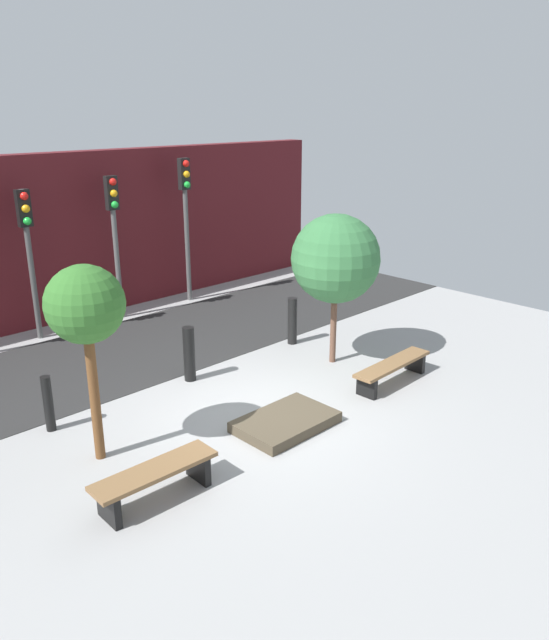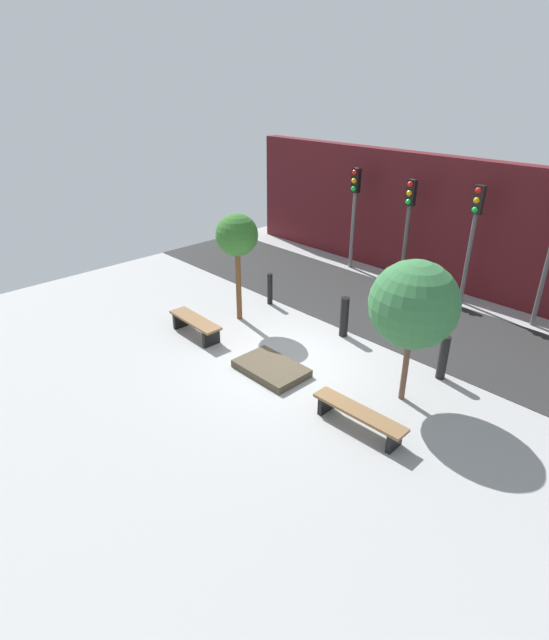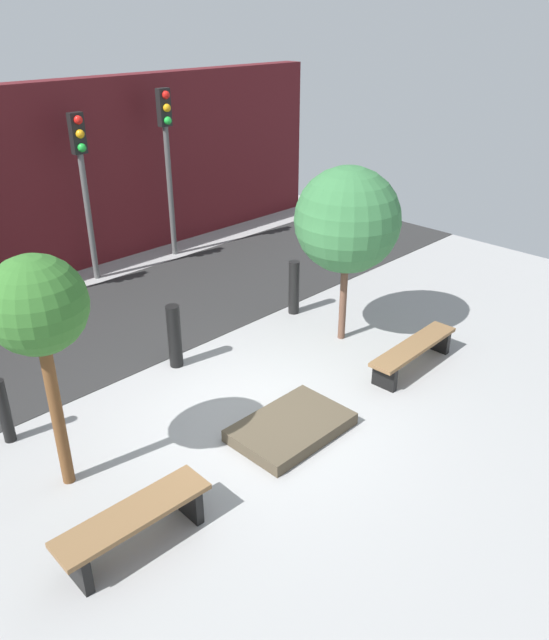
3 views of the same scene
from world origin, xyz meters
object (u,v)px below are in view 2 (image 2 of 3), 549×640
object	(u,v)px
tree_behind_right_bench	(414,305)
bollard_left	(344,317)
bench_left	(195,324)
bollard_center	(443,358)
traffic_light_west	(354,200)
bollard_far_left	(270,289)
traffic_light_mid_west	(408,213)
bench_right	(359,415)
planter_bed	(271,368)
traffic_light_mid_east	(474,224)
tree_behind_left_bench	(237,236)

from	to	relation	value
tree_behind_right_bench	bollard_left	xyz separation A→B (m)	(-2.62, 1.29, -1.61)
bench_left	bollard_center	bearing A→B (deg)	28.67
tree_behind_right_bench	traffic_light_west	world-z (taller)	traffic_light_west
bollard_far_left	traffic_light_mid_west	world-z (taller)	traffic_light_mid_west
bollard_left	tree_behind_right_bench	bearing A→B (deg)	-26.21
bench_right	bollard_far_left	distance (m)	6.05
bench_left	bench_right	xyz separation A→B (m)	(5.24, 0.00, -0.03)
planter_bed	traffic_light_mid_east	bearing A→B (deg)	81.20
bollard_left	bench_right	bearing A→B (deg)	-46.44
bench_left	bollard_left	bearing A→B (deg)	48.04
bench_left	planter_bed	size ratio (longest dim) A/B	1.09
bollard_center	traffic_light_west	world-z (taller)	traffic_light_west
bench_left	bench_right	bearing A→B (deg)	1.60
planter_bed	traffic_light_west	distance (m)	7.74
planter_bed	bollard_center	distance (m)	3.79
traffic_light_west	bench_left	bearing A→B (deg)	-85.86
traffic_light_mid_east	tree_behind_right_bench	bearing A→B (deg)	-73.85
traffic_light_mid_west	tree_behind_right_bench	bearing A→B (deg)	-56.15
bench_left	planter_bed	xyz separation A→B (m)	(2.62, 0.20, -0.25)
traffic_light_mid_east	tree_behind_left_bench	bearing A→B (deg)	-123.85
tree_behind_left_bench	traffic_light_mid_east	bearing A→B (deg)	56.15
bench_left	bollard_far_left	distance (m)	2.76
tree_behind_left_bench	traffic_light_west	bearing A→B (deg)	95.24
bollard_left	bollard_center	world-z (taller)	bollard_left
planter_bed	bollard_center	bearing A→B (deg)	42.68
bench_left	traffic_light_mid_east	size ratio (longest dim) A/B	0.51
bollard_far_left	traffic_light_mid_west	bearing A→B (deg)	67.45
bollard_far_left	traffic_light_mid_west	size ratio (longest dim) A/B	0.28
bollard_far_left	tree_behind_right_bench	bearing A→B (deg)	-13.46
tree_behind_left_bench	traffic_light_mid_east	size ratio (longest dim) A/B	0.86
traffic_light_mid_east	planter_bed	bearing A→B (deg)	-98.80
bollard_center	traffic_light_mid_east	size ratio (longest dim) A/B	0.30
planter_bed	bollard_center	size ratio (longest dim) A/B	1.54
tree_behind_left_bench	bollard_center	size ratio (longest dim) A/B	2.83
traffic_light_mid_west	bollard_far_left	bearing A→B (deg)	-112.55
bench_right	planter_bed	size ratio (longest dim) A/B	1.22
bollard_center	bollard_left	bearing A→B (deg)	180.00
bollard_center	traffic_light_mid_west	distance (m)	5.92
tree_behind_right_bench	traffic_light_mid_east	bearing A→B (deg)	106.15
traffic_light_mid_west	traffic_light_west	bearing A→B (deg)	179.99
bollard_far_left	traffic_light_mid_east	distance (m)	5.96
bench_left	traffic_light_mid_west	xyz separation A→B (m)	(1.58, 6.92, 1.95)
bench_left	traffic_light_west	distance (m)	7.22
bench_right	planter_bed	world-z (taller)	bench_right
bench_left	bollard_far_left	xyz separation A→B (m)	(-0.15, 2.75, 0.13)
bench_left	traffic_light_mid_west	world-z (taller)	traffic_light_mid_west
bollard_far_left	tree_behind_left_bench	bearing A→B (deg)	-83.34
planter_bed	tree_behind_right_bench	xyz separation A→B (m)	(2.62, 1.26, 2.05)
tree_behind_left_bench	traffic_light_west	xyz separation A→B (m)	(-0.50, 5.45, 0.00)
bench_right	tree_behind_left_bench	xyz separation A→B (m)	(-5.24, 1.46, 2.02)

